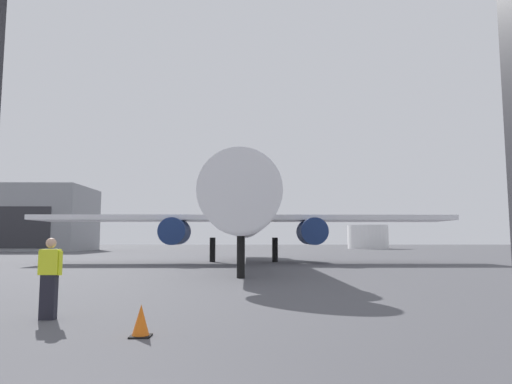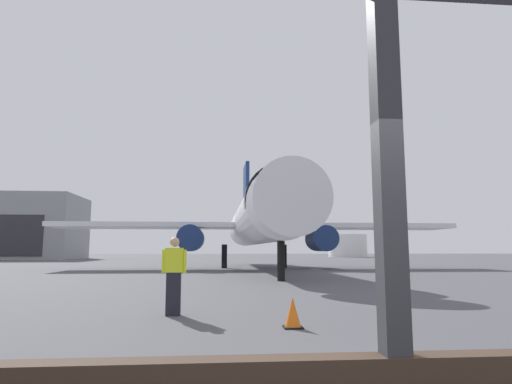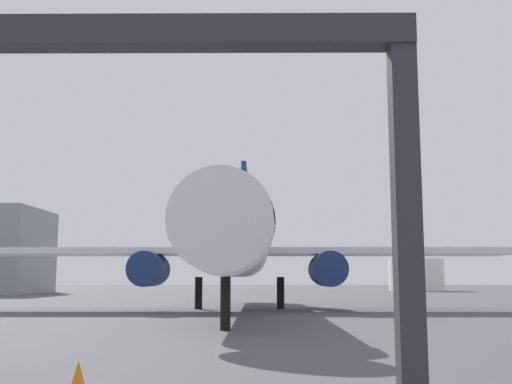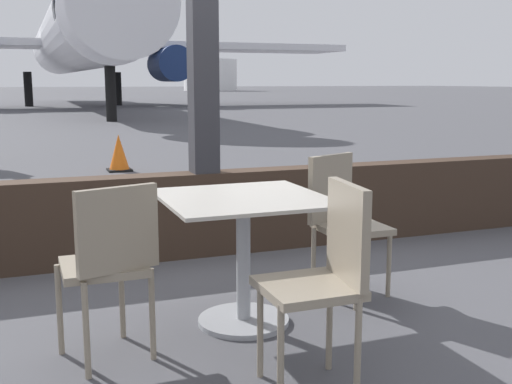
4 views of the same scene
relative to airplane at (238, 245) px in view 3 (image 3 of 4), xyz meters
The scene contains 4 objects.
ground_plane 11.73m from the airplane, 98.44° to the left, with size 220.00×220.00×0.00m, color #4C4C51.
airplane is the anchor object (origin of this frame).
traffic_cone 24.22m from the airplane, 93.76° to the right, with size 0.36×0.36×0.56m.
fuel_storage_tank 58.25m from the airplane, 66.80° to the left, with size 7.55×7.55×4.39m, color white.
Camera 3 is at (2.87, -4.78, 1.83)m, focal length 43.53 mm.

